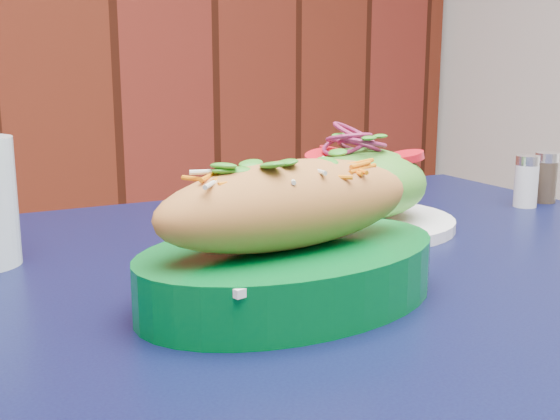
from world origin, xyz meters
TOP-DOWN VIEW (x-y plane):
  - cafe_table at (0.18, 1.21)m, footprint 0.95×0.95m
  - banh_mi_basket at (0.07, 1.21)m, footprint 0.27×0.18m
  - salad_plate at (0.29, 1.35)m, footprint 0.21×0.21m
  - salt_shaker at (0.53, 1.29)m, footprint 0.03×0.03m
  - pepper_shaker at (0.57, 1.29)m, footprint 0.03×0.03m

SIDE VIEW (x-z plane):
  - cafe_table at x=0.18m, z-range 0.29..1.04m
  - salt_shaker at x=0.53m, z-range 0.75..0.82m
  - pepper_shaker at x=0.57m, z-range 0.75..0.82m
  - salad_plate at x=0.29m, z-range 0.74..0.85m
  - banh_mi_basket at x=0.07m, z-range 0.74..0.86m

